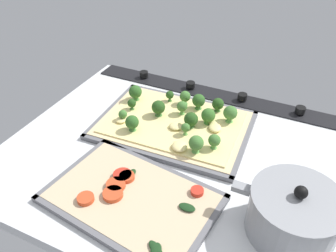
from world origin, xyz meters
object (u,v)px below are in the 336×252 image
veggie_pizza_back (131,196)px  cooking_pot (293,214)px  baking_tray_front (173,126)px  baking_tray_back (132,199)px  broccoli_pizza (176,120)px

veggie_pizza_back → cooking_pot: bearing=-168.8°
baking_tray_front → veggie_pizza_back: (-2.41, 27.12, 0.72)cm
baking_tray_back → veggie_pizza_back: (0.21, -0.07, 0.71)cm
baking_tray_back → veggie_pizza_back: bearing=-18.8°
broccoli_pizza → veggie_pizza_back: (-1.71, 27.60, -1.09)cm
baking_tray_back → veggie_pizza_back: 0.74cm
baking_tray_back → cooking_pot: cooking_pot is taller
baking_tray_front → veggie_pizza_back: size_ratio=1.19×
baking_tray_front → baking_tray_back: (-2.62, 27.19, 0.02)cm
baking_tray_front → cooking_pot: (-33.82, 20.89, 4.51)cm
baking_tray_front → broccoli_pizza: size_ratio=1.06×
baking_tray_back → cooking_pot: 32.14cm
cooking_pot → broccoli_pizza: bearing=-32.8°
broccoli_pizza → cooking_pot: cooking_pot is taller
veggie_pizza_back → baking_tray_front: bearing=-84.9°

